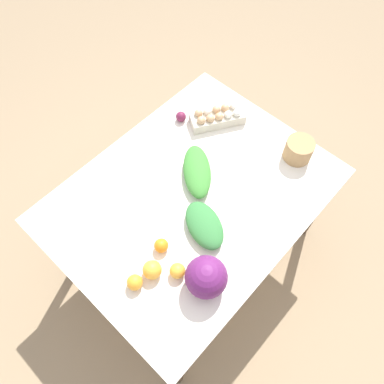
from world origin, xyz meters
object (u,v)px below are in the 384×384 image
paper_bag (299,150)px  greens_bunch_scallion (197,171)px  egg_carton (217,117)px  orange_0 (135,282)px  orange_2 (178,271)px  orange_3 (152,270)px  beet_root (181,117)px  orange_1 (161,246)px  cabbage_purple (206,277)px  greens_bunch_beet_tops (204,225)px

paper_bag → greens_bunch_scallion: paper_bag is taller
egg_carton → paper_bag: (-0.10, 0.46, 0.01)m
egg_carton → orange_0: bearing=52.0°
paper_bag → orange_2: paper_bag is taller
orange_3 → beet_root: bearing=-144.4°
orange_1 → cabbage_purple: bearing=93.4°
paper_bag → orange_3: paper_bag is taller
beet_root → orange_2: orange_2 is taller
paper_bag → beet_root: size_ratio=2.55×
greens_bunch_scallion → orange_1: greens_bunch_scallion is taller
egg_carton → orange_1: bearing=54.4°
egg_carton → orange_2: bearing=61.6°
greens_bunch_beet_tops → orange_0: bearing=-5.6°
greens_bunch_scallion → paper_bag: bearing=145.7°
beet_root → orange_0: size_ratio=0.81×
cabbage_purple → orange_2: cabbage_purple is taller
orange_0 → egg_carton: bearing=-159.9°
orange_1 → orange_2: bearing=75.6°
cabbage_purple → greens_bunch_scallion: cabbage_purple is taller
greens_bunch_beet_tops → paper_bag: bearing=173.1°
beet_root → orange_2: 0.87m
beet_root → paper_bag: bearing=110.7°
cabbage_purple → greens_bunch_beet_tops: cabbage_purple is taller
orange_0 → greens_bunch_scallion: bearing=-162.8°
egg_carton → orange_3: (0.84, 0.36, -0.00)m
cabbage_purple → beet_root: cabbage_purple is taller
greens_bunch_scallion → orange_0: greens_bunch_scallion is taller
orange_1 → orange_2: size_ratio=0.94×
cabbage_purple → orange_1: cabbage_purple is taller
greens_bunch_scallion → orange_3: bearing=21.6°
cabbage_purple → orange_3: size_ratio=2.15×
beet_root → egg_carton: bearing=129.1°
paper_bag → beet_root: paper_bag is taller
egg_carton → greens_bunch_scallion: (0.33, 0.16, -0.00)m
paper_bag → orange_1: 0.85m
egg_carton → orange_2: egg_carton is taller
greens_bunch_scallion → orange_2: size_ratio=4.52×
beet_root → orange_0: 0.94m
greens_bunch_scallion → orange_1: size_ratio=4.82×
orange_3 → greens_bunch_scallion: bearing=-158.4°
egg_carton → orange_2: (0.77, 0.44, -0.01)m
greens_bunch_beet_tops → greens_bunch_scallion: 0.30m
greens_bunch_beet_tops → orange_3: orange_3 is taller
cabbage_purple → paper_bag: bearing=-173.0°
greens_bunch_beet_tops → greens_bunch_scallion: (-0.19, -0.22, 0.00)m
orange_0 → orange_3: orange_3 is taller
beet_root → orange_1: size_ratio=0.87×
egg_carton → greens_bunch_beet_tops: egg_carton is taller
cabbage_purple → orange_1: size_ratio=2.78×
orange_0 → orange_1: orange_0 is taller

